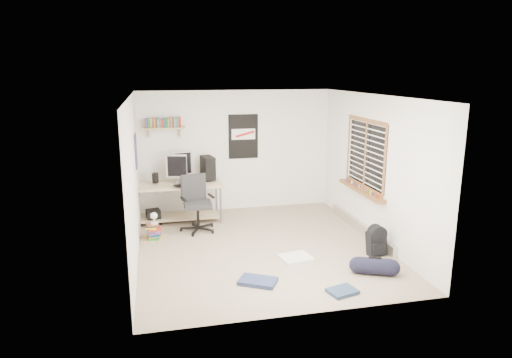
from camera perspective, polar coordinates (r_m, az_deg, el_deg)
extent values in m
cube|color=gray|center=(7.75, 0.59, -8.47)|extent=(4.00, 4.50, 0.01)
cube|color=white|center=(7.21, 0.64, 10.39)|extent=(4.00, 4.50, 0.01)
cube|color=silver|center=(9.55, -2.49, 3.54)|extent=(4.00, 0.01, 2.50)
cube|color=silver|center=(7.20, -15.11, -0.18)|extent=(0.01, 4.50, 2.50)
cube|color=silver|center=(8.07, 14.62, 1.28)|extent=(0.01, 4.50, 2.50)
cube|color=#C7B68A|center=(9.04, -9.73, -2.98)|extent=(1.77, 0.90, 0.78)
cube|color=#AAA9AE|center=(8.90, -9.89, 1.01)|extent=(0.42, 0.20, 0.44)
cube|color=#B7B8BC|center=(9.08, -9.23, 1.37)|extent=(0.44, 0.21, 0.47)
cube|color=black|center=(9.10, -6.04, 1.42)|extent=(0.27, 0.46, 0.45)
cube|color=black|center=(8.70, -9.10, -0.70)|extent=(0.38, 0.24, 0.02)
cube|color=black|center=(8.95, -12.48, 0.14)|extent=(0.12, 0.12, 0.19)
cube|color=black|center=(8.99, -8.85, 0.35)|extent=(0.10, 0.10, 0.19)
cube|color=#252528|center=(8.40, -7.30, -3.26)|extent=(0.81, 0.81, 1.04)
cube|color=tan|center=(9.21, -11.36, 6.26)|extent=(0.80, 0.22, 0.24)
cube|color=black|center=(9.50, -1.59, 5.33)|extent=(0.62, 0.03, 0.92)
cube|color=navy|center=(8.33, -14.78, 3.39)|extent=(0.02, 0.42, 0.60)
cube|color=brown|center=(8.27, 13.42, 3.05)|extent=(0.10, 1.50, 1.26)
cube|color=#B7B2A8|center=(8.61, 12.96, -5.88)|extent=(0.08, 2.50, 0.18)
cube|color=black|center=(7.60, 14.81, -7.75)|extent=(0.30, 0.25, 0.39)
cylinder|color=black|center=(6.93, 14.60, -10.39)|extent=(0.33, 0.33, 0.49)
cube|color=silver|center=(7.29, 4.98, -9.77)|extent=(0.53, 0.48, 0.04)
cube|color=navy|center=(6.50, 0.23, -12.65)|extent=(0.60, 0.53, 0.06)
cube|color=#233650|center=(6.35, 10.75, -13.61)|extent=(0.44, 0.37, 0.05)
cube|color=brown|center=(8.22, -12.67, -6.37)|extent=(0.51, 0.44, 0.31)
cube|color=white|center=(8.13, -12.61, -4.88)|extent=(0.20, 0.25, 0.22)
cube|color=black|center=(9.03, -12.70, -4.62)|extent=(0.30, 0.30, 0.28)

